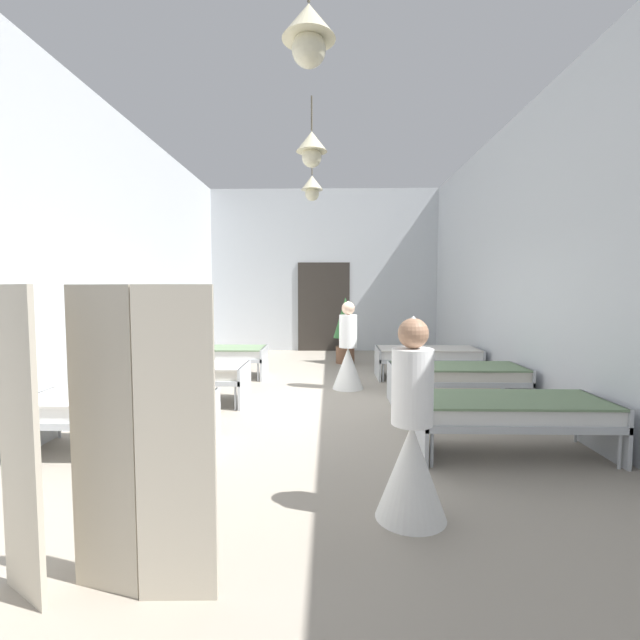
# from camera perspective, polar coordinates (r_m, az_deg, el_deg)

# --- Properties ---
(ground_plane) EXTENTS (6.72, 11.77, 0.10)m
(ground_plane) POSITION_cam_1_polar(r_m,az_deg,el_deg) (6.52, -0.27, -11.30)
(ground_plane) COLOR #9E9384
(room_shell) EXTENTS (6.52, 11.37, 4.37)m
(room_shell) POSITION_cam_1_polar(r_m,az_deg,el_deg) (7.61, 0.00, 7.93)
(room_shell) COLOR silver
(room_shell) RESTS_ON ground
(bed_left_row_0) EXTENTS (1.90, 0.84, 0.57)m
(bed_left_row_0) POSITION_cam_1_polar(r_m,az_deg,el_deg) (5.06, -24.76, -10.49)
(bed_left_row_0) COLOR #B7BCC1
(bed_left_row_0) RESTS_ON ground
(bed_right_row_0) EXTENTS (1.90, 0.84, 0.57)m
(bed_right_row_0) POSITION_cam_1_polar(r_m,az_deg,el_deg) (4.91, 23.62, -10.88)
(bed_right_row_0) COLOR #B7BCC1
(bed_right_row_0) RESTS_ON ground
(bed_left_row_1) EXTENTS (1.90, 0.84, 0.57)m
(bed_left_row_1) POSITION_cam_1_polar(r_m,az_deg,el_deg) (6.77, -17.63, -6.68)
(bed_left_row_1) COLOR #B7BCC1
(bed_left_row_1) RESTS_ON ground
(bed_right_row_1) EXTENTS (1.90, 0.84, 0.57)m
(bed_right_row_1) POSITION_cam_1_polar(r_m,az_deg,el_deg) (6.66, 17.39, -6.84)
(bed_right_row_1) COLOR #B7BCC1
(bed_right_row_1) RESTS_ON ground
(bed_left_row_2) EXTENTS (1.90, 0.84, 0.57)m
(bed_left_row_2) POSITION_cam_1_polar(r_m,az_deg,el_deg) (8.56, -13.49, -4.38)
(bed_left_row_2) COLOR #B7BCC1
(bed_left_row_2) RESTS_ON ground
(bed_right_row_2) EXTENTS (1.90, 0.84, 0.57)m
(bed_right_row_2) POSITION_cam_1_polar(r_m,az_deg,el_deg) (8.48, 13.84, -4.47)
(bed_right_row_2) COLOR #B7BCC1
(bed_right_row_2) RESTS_ON ground
(nurse_near_aisle) EXTENTS (0.52, 0.52, 1.49)m
(nurse_near_aisle) POSITION_cam_1_polar(r_m,az_deg,el_deg) (7.37, 3.68, -4.92)
(nurse_near_aisle) COLOR white
(nurse_near_aisle) RESTS_ON ground
(nurse_mid_aisle) EXTENTS (0.52, 0.52, 1.49)m
(nurse_mid_aisle) POSITION_cam_1_polar(r_m,az_deg,el_deg) (3.37, 11.87, -15.94)
(nurse_mid_aisle) COLOR white
(nurse_mid_aisle) RESTS_ON ground
(potted_plant) EXTENTS (0.54, 0.54, 1.50)m
(potted_plant) POSITION_cam_1_polar(r_m,az_deg,el_deg) (9.89, 3.32, -0.67)
(potted_plant) COLOR brown
(potted_plant) RESTS_ON ground
(privacy_screen) EXTENTS (1.24, 0.26, 1.70)m
(privacy_screen) POSITION_cam_1_polar(r_m,az_deg,el_deg) (2.69, -26.91, -14.21)
(privacy_screen) COLOR #BCB29E
(privacy_screen) RESTS_ON ground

